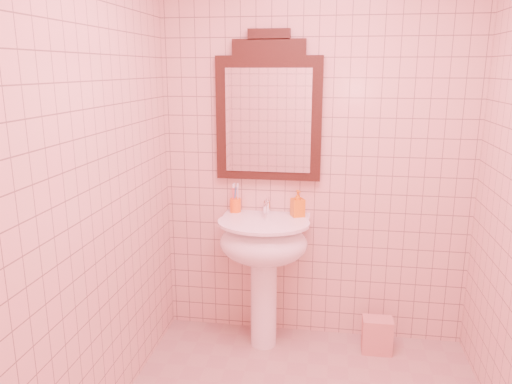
% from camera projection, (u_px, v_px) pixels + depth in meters
% --- Properties ---
extents(back_wall, '(2.00, 0.02, 2.50)m').
position_uv_depth(back_wall, '(316.00, 155.00, 3.21)').
color(back_wall, beige).
rests_on(back_wall, floor).
extents(pedestal_sink, '(0.58, 0.58, 0.86)m').
position_uv_depth(pedestal_sink, '(264.00, 251.00, 3.18)').
color(pedestal_sink, white).
rests_on(pedestal_sink, floor).
extents(faucet, '(0.04, 0.16, 0.11)m').
position_uv_depth(faucet, '(267.00, 206.00, 3.25)').
color(faucet, white).
rests_on(faucet, pedestal_sink).
extents(mirror, '(0.68, 0.06, 0.94)m').
position_uv_depth(mirror, '(269.00, 112.00, 3.16)').
color(mirror, black).
rests_on(mirror, back_wall).
extents(toothbrush_cup, '(0.07, 0.07, 0.17)m').
position_uv_depth(toothbrush_cup, '(235.00, 205.00, 3.32)').
color(toothbrush_cup, orange).
rests_on(toothbrush_cup, pedestal_sink).
extents(soap_dispenser, '(0.10, 0.11, 0.17)m').
position_uv_depth(soap_dispenser, '(298.00, 203.00, 3.21)').
color(soap_dispenser, orange).
rests_on(soap_dispenser, pedestal_sink).
extents(towel, '(0.19, 0.13, 0.23)m').
position_uv_depth(towel, '(377.00, 335.00, 3.23)').
color(towel, tan).
rests_on(towel, floor).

